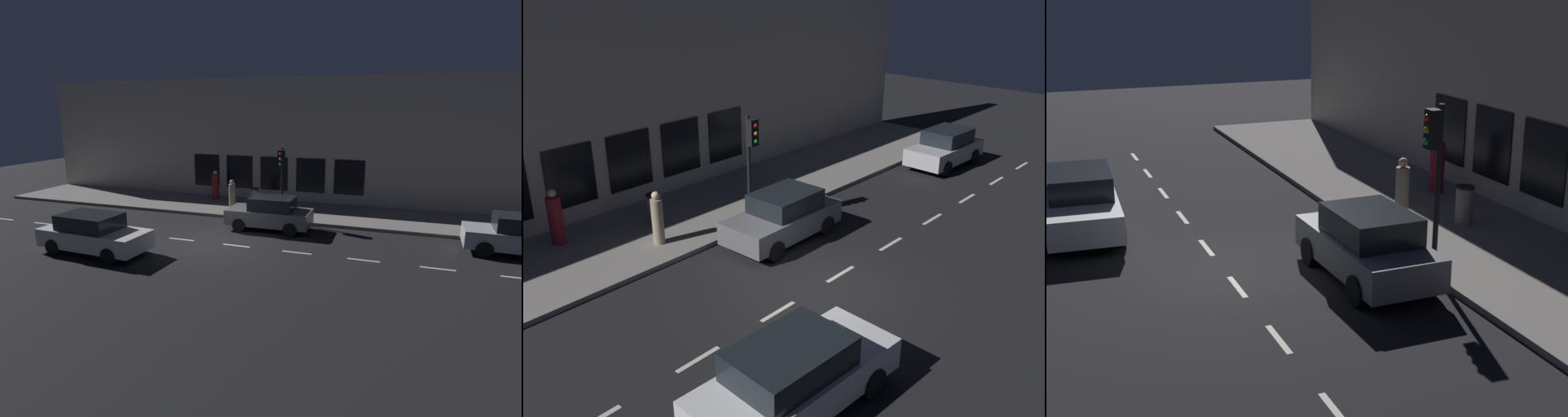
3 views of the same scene
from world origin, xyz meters
The scene contains 10 objects.
ground_plane centered at (0.00, 0.00, 0.00)m, with size 60.00×60.00×0.00m, color black.
sidewalk centered at (6.25, 0.00, 0.07)m, with size 4.50×32.00×0.15m.
building_facade centered at (8.80, 0.00, 3.67)m, with size 0.65×32.00×7.36m.
lane_centre_line centered at (0.00, -1.00, 0.00)m, with size 0.12×27.20×0.01m.
traffic_light centered at (4.19, -1.71, 2.72)m, with size 0.46×0.32×3.58m.
parked_car_1 centered at (2.73, -1.60, 0.79)m, with size 1.87×3.94×1.58m.
parked_car_2 centered at (-2.62, 3.97, 0.79)m, with size 2.02×4.49×1.58m.
pedestrian_0 centered at (7.44, 3.44, 0.95)m, with size 0.54×0.54×1.76m.
pedestrian_1 centered at (5.17, 1.36, 0.93)m, with size 0.50×0.50×1.68m.
trash_bin centered at (6.52, 0.53, 0.66)m, with size 0.47×0.47×1.01m.
Camera 3 is at (-4.09, -15.33, 6.26)m, focal length 52.43 mm.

